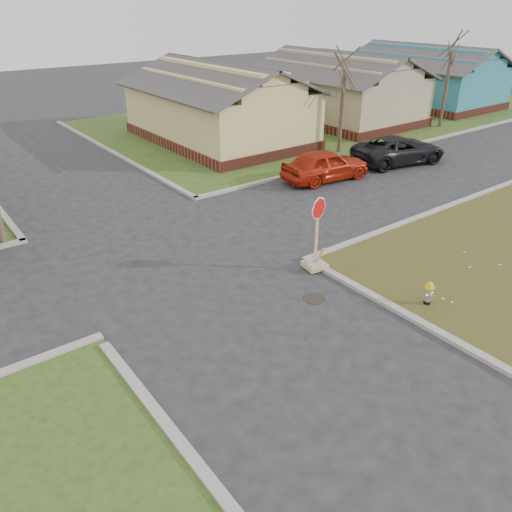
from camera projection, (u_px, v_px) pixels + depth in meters
ground at (243, 316)px, 13.78m from camera, size 120.00×120.00×0.00m
verge_far_right at (340, 113)px, 38.29m from camera, size 37.00×19.00×0.05m
curbs at (160, 251)px, 17.34m from camera, size 80.00×40.00×0.12m
manhole at (314, 298)px, 14.60m from camera, size 0.64×0.64×0.01m
side_house_yellow at (218, 104)px, 29.83m from camera, size 7.60×11.60×4.70m
side_house_tan at (337, 88)px, 35.16m from camera, size 7.60×11.60×4.70m
side_house_teal at (425, 76)px, 40.50m from camera, size 7.60×11.60×4.70m
tree_mid_right at (341, 114)px, 27.51m from camera, size 0.22×0.22×4.20m
tree_far_right at (446, 90)px, 32.92m from camera, size 0.22×0.22×4.76m
fire_hydrant at (429, 292)px, 14.10m from camera, size 0.26×0.26×0.71m
stop_sign at (315, 253)px, 15.95m from camera, size 0.69×0.68×2.44m
red_sedan at (325, 165)px, 23.80m from camera, size 4.56×2.23×1.50m
dark_pickup at (399, 150)px, 26.36m from camera, size 5.46×3.36×1.41m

